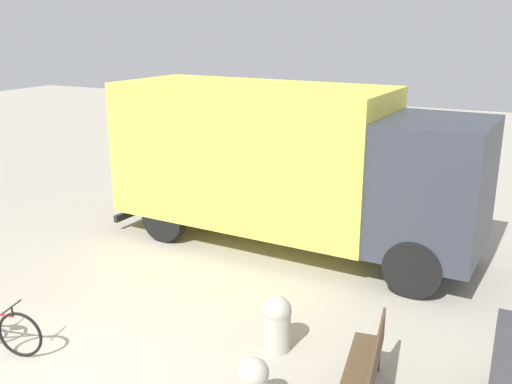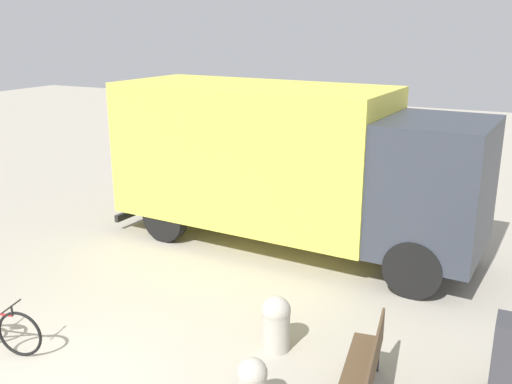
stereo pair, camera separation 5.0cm
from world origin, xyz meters
TOP-DOWN VIEW (x-y plane):
  - delivery_truck at (0.71, 6.35)m, footprint 8.11×3.02m
  - park_bench at (3.83, 1.65)m, footprint 0.64×1.82m
  - bollard_near_bench at (2.60, 0.94)m, footprint 0.39×0.39m
  - bollard_far_bench at (2.27, 2.37)m, footprint 0.44×0.44m

SIDE VIEW (x-z plane):
  - bollard_near_bench at x=2.60m, z-range 0.02..0.76m
  - bollard_far_bench at x=2.27m, z-range 0.03..0.89m
  - park_bench at x=3.83m, z-range 0.05..1.02m
  - delivery_truck at x=0.71m, z-range 0.19..3.66m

